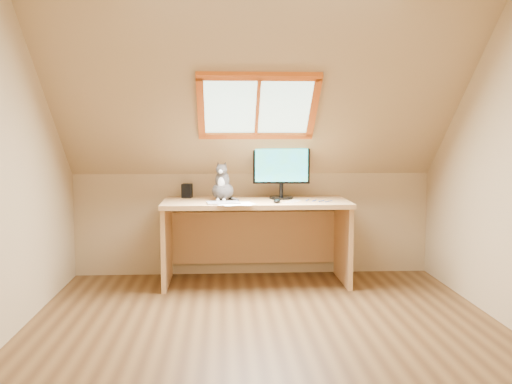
{
  "coord_description": "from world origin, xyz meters",
  "views": [
    {
      "loc": [
        -0.3,
        -3.84,
        1.4
      ],
      "look_at": [
        -0.02,
        1.0,
        0.9
      ],
      "focal_mm": 40.0,
      "sensor_mm": 36.0,
      "label": 1
    }
  ],
  "objects": [
    {
      "name": "papers",
      "position": [
        -0.12,
        1.12,
        0.78
      ],
      "size": [
        0.35,
        0.3,
        0.01
      ],
      "color": "white",
      "rests_on": "desk"
    },
    {
      "name": "cables",
      "position": [
        0.47,
        1.26,
        0.78
      ],
      "size": [
        0.51,
        0.26,
        0.01
      ],
      "color": "silver",
      "rests_on": "desk"
    },
    {
      "name": "cat",
      "position": [
        -0.3,
        1.4,
        0.91
      ],
      "size": [
        0.24,
        0.27,
        0.37
      ],
      "color": "#47423F",
      "rests_on": "desk"
    },
    {
      "name": "desk",
      "position": [
        0.0,
        1.45,
        0.55
      ],
      "size": [
        1.71,
        0.75,
        0.78
      ],
      "color": "tan",
      "rests_on": "ground"
    },
    {
      "name": "mouse",
      "position": [
        0.18,
        1.17,
        0.8
      ],
      "size": [
        0.08,
        0.12,
        0.03
      ],
      "primitive_type": "ellipsoid",
      "rotation": [
        0.0,
        0.0,
        -0.19
      ],
      "color": "black",
      "rests_on": "desk"
    },
    {
      "name": "monitor",
      "position": [
        0.25,
        1.5,
        1.06
      ],
      "size": [
        0.54,
        0.23,
        0.49
      ],
      "color": "black",
      "rests_on": "desk"
    },
    {
      "name": "room_shell",
      "position": [
        0.0,
        -0.09,
        1.43
      ],
      "size": [
        3.52,
        3.52,
        2.41
      ],
      "color": "tan",
      "rests_on": "ground"
    },
    {
      "name": "ground",
      "position": [
        0.0,
        0.0,
        0.0
      ],
      "size": [
        3.5,
        3.5,
        0.0
      ],
      "primitive_type": "plane",
      "color": "brown",
      "rests_on": "ground"
    },
    {
      "name": "desk_speaker",
      "position": [
        -0.64,
        1.63,
        0.85
      ],
      "size": [
        0.11,
        0.11,
        0.13
      ],
      "primitive_type": "cube",
      "rotation": [
        0.0,
        0.0,
        -0.17
      ],
      "color": "black",
      "rests_on": "desk"
    },
    {
      "name": "graphics_tablet",
      "position": [
        -0.29,
        1.16,
        0.78
      ],
      "size": [
        0.31,
        0.23,
        0.01
      ],
      "primitive_type": "cube",
      "rotation": [
        0.0,
        0.0,
        0.11
      ],
      "color": "#B2B2B7",
      "rests_on": "desk"
    }
  ]
}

